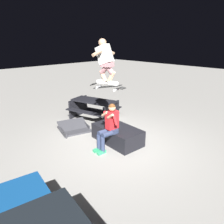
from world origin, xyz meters
TOP-DOWN VIEW (x-y plane):
  - ground_plane at (0.00, 0.00)m, footprint 40.00×40.00m
  - ledge_box_main at (0.14, -0.17)m, footprint 1.58×0.91m
  - person_sitting_on_ledge at (-0.01, 0.31)m, footprint 0.59×0.76m
  - skateboard at (0.05, 0.31)m, footprint 1.04×0.40m
  - skater_airborne at (0.11, 0.32)m, footprint 0.64×0.88m
  - kicker_ramp at (1.78, 0.26)m, footprint 1.17×1.19m
  - picnic_table_back at (2.17, -0.95)m, footprint 2.01×1.77m

SIDE VIEW (x-z plane):
  - ground_plane at x=0.00m, z-range 0.00..0.00m
  - kicker_ramp at x=1.78m, z-range -0.11..0.21m
  - ledge_box_main at x=0.14m, z-range 0.00..0.47m
  - picnic_table_back at x=2.17m, z-range 0.12..0.87m
  - person_sitting_on_ledge at x=-0.01m, z-range 0.07..1.38m
  - skateboard at x=0.05m, z-range 1.69..1.86m
  - skater_airborne at x=0.11m, z-range 1.90..3.02m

